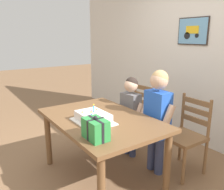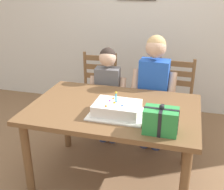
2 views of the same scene
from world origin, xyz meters
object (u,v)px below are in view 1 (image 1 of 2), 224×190
(chair_right, at_px, (186,135))
(child_younger, at_px, (130,109))
(chair_left, at_px, (137,114))
(birthday_cake, at_px, (93,118))
(dining_table, at_px, (101,126))
(gift_box_red_large, at_px, (96,129))
(child_older, at_px, (157,112))

(chair_right, bearing_deg, child_younger, -156.19)
(chair_left, bearing_deg, birthday_cake, -63.69)
(birthday_cake, xyz_separation_m, child_younger, (-0.30, 0.74, -0.12))
(chair_right, distance_m, child_younger, 0.77)
(dining_table, distance_m, gift_box_red_large, 0.56)
(child_older, xyz_separation_m, child_younger, (-0.49, 0.00, -0.09))
(chair_right, bearing_deg, child_older, -122.41)
(gift_box_red_large, height_order, chair_left, gift_box_red_large)
(gift_box_red_large, xyz_separation_m, chair_left, (-0.88, 1.22, -0.36))
(dining_table, relative_size, child_younger, 1.31)
(chair_left, relative_size, chair_right, 1.00)
(child_older, bearing_deg, child_younger, 179.96)
(child_older, bearing_deg, chair_left, 157.03)
(chair_right, height_order, child_younger, child_younger)
(chair_left, xyz_separation_m, chair_right, (0.89, 0.00, 0.00))
(birthday_cake, relative_size, child_older, 0.35)
(dining_table, bearing_deg, birthday_cake, -64.05)
(child_younger, bearing_deg, dining_table, -69.20)
(dining_table, relative_size, chair_left, 1.55)
(dining_table, height_order, birthday_cake, birthday_cake)
(dining_table, relative_size, birthday_cake, 3.24)
(chair_left, distance_m, child_younger, 0.42)
(chair_left, bearing_deg, chair_right, 0.00)
(chair_right, bearing_deg, chair_left, -180.00)
(birthday_cake, bearing_deg, chair_left, 116.31)
(chair_right, xyz_separation_m, child_younger, (-0.68, -0.30, 0.20))
(birthday_cake, relative_size, chair_right, 0.48)
(chair_right, xyz_separation_m, child_older, (-0.19, -0.30, 0.29))
(birthday_cake, distance_m, child_younger, 0.81)
(birthday_cake, xyz_separation_m, gift_box_red_large, (0.36, -0.18, 0.04))
(gift_box_red_large, xyz_separation_m, chair_right, (0.02, 1.22, -0.36))
(dining_table, height_order, chair_left, chair_left)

